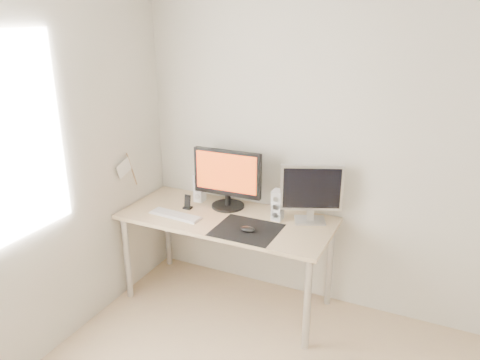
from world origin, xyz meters
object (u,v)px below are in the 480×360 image
(mouse, at_px, (247,229))
(desk, at_px, (227,226))
(speaker_right, at_px, (278,205))
(keyboard, at_px, (175,215))
(speaker_left, at_px, (200,188))
(phone_dock, at_px, (188,204))
(main_monitor, at_px, (227,177))
(second_monitor, at_px, (311,191))

(mouse, xyz_separation_m, desk, (-0.25, 0.18, -0.10))
(speaker_right, relative_size, keyboard, 0.54)
(speaker_left, distance_m, phone_dock, 0.20)
(mouse, xyz_separation_m, keyboard, (-0.61, 0.02, -0.02))
(main_monitor, height_order, speaker_left, main_monitor)
(speaker_right, bearing_deg, keyboard, -159.55)
(main_monitor, bearing_deg, speaker_left, 175.23)
(keyboard, bearing_deg, desk, 23.53)
(mouse, distance_m, second_monitor, 0.54)
(mouse, relative_size, second_monitor, 0.25)
(main_monitor, bearing_deg, second_monitor, 1.51)
(main_monitor, distance_m, speaker_left, 0.30)
(main_monitor, bearing_deg, mouse, -46.44)
(speaker_right, height_order, phone_dock, speaker_right)
(mouse, xyz_separation_m, phone_dock, (-0.60, 0.19, 0.01))
(speaker_right, bearing_deg, phone_dock, -171.61)
(mouse, xyz_separation_m, second_monitor, (0.34, 0.36, 0.22))
(speaker_right, bearing_deg, speaker_left, 174.00)
(desk, bearing_deg, second_monitor, 17.13)
(desk, distance_m, keyboard, 0.40)
(speaker_left, bearing_deg, desk, -29.04)
(mouse, distance_m, phone_dock, 0.63)
(desk, relative_size, speaker_left, 6.90)
(speaker_right, bearing_deg, desk, -162.68)
(main_monitor, relative_size, second_monitor, 1.27)
(second_monitor, relative_size, speaker_right, 1.88)
(mouse, bearing_deg, speaker_right, 68.90)
(keyboard, xyz_separation_m, phone_dock, (0.01, 0.16, 0.03))
(main_monitor, distance_m, phone_dock, 0.38)
(desk, relative_size, second_monitor, 3.68)
(second_monitor, xyz_separation_m, keyboard, (-0.95, -0.34, -0.23))
(second_monitor, bearing_deg, mouse, -133.48)
(desk, height_order, second_monitor, second_monitor)
(speaker_left, xyz_separation_m, speaker_right, (0.70, -0.07, 0.00))
(main_monitor, relative_size, speaker_left, 2.38)
(desk, relative_size, main_monitor, 2.90)
(main_monitor, height_order, phone_dock, main_monitor)
(speaker_left, bearing_deg, phone_dock, -92.88)
(main_monitor, xyz_separation_m, speaker_left, (-0.26, 0.02, -0.14))
(desk, xyz_separation_m, main_monitor, (-0.07, 0.17, 0.33))
(second_monitor, xyz_separation_m, speaker_right, (-0.23, -0.07, -0.13))
(keyboard, bearing_deg, second_monitor, 19.59)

